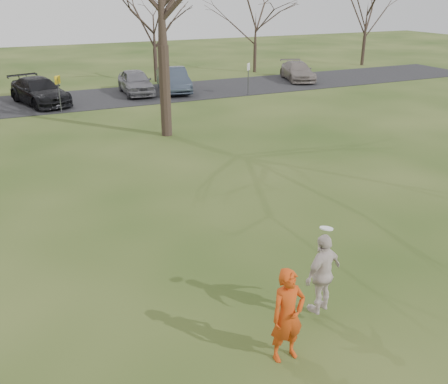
{
  "coord_description": "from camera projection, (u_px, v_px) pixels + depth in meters",
  "views": [
    {
      "loc": [
        -5.07,
        -7.07,
        6.55
      ],
      "look_at": [
        0.0,
        4.0,
        1.5
      ],
      "focal_mm": 39.38,
      "sensor_mm": 36.0,
      "label": 1
    }
  ],
  "objects": [
    {
      "name": "player_defender",
      "position": [
        288.0,
        315.0,
        9.08
      ],
      "size": [
        0.7,
        0.46,
        1.91
      ],
      "primitive_type": "imported",
      "rotation": [
        0.0,
        0.0,
        0.01
      ],
      "color": "#BF3D0F",
      "rests_on": "ground"
    },
    {
      "name": "car_7",
      "position": [
        298.0,
        71.0,
        37.56
      ],
      "size": [
        3.16,
        5.05,
        1.36
      ],
      "primitive_type": "imported",
      "rotation": [
        0.0,
        0.0,
        -0.29
      ],
      "color": "gray",
      "rests_on": "parking_strip"
    },
    {
      "name": "car_4",
      "position": [
        136.0,
        82.0,
        32.61
      ],
      "size": [
        2.15,
        4.75,
        1.58
      ],
      "primitive_type": "imported",
      "rotation": [
        0.0,
        0.0,
        -0.06
      ],
      "color": "slate",
      "rests_on": "parking_strip"
    },
    {
      "name": "parking_strip",
      "position": [
        87.0,
        99.0,
        31.38
      ],
      "size": [
        62.0,
        6.5,
        0.04
      ],
      "primitive_type": "cube",
      "color": "black",
      "rests_on": "ground"
    },
    {
      "name": "ground",
      "position": [
        303.0,
        323.0,
        10.4
      ],
      "size": [
        120.0,
        120.0,
        0.0
      ],
      "primitive_type": "plane",
      "color": "#1E380F",
      "rests_on": "ground"
    },
    {
      "name": "car_3",
      "position": [
        39.0,
        91.0,
        29.74
      ],
      "size": [
        3.66,
        5.76,
        1.55
      ],
      "primitive_type": "imported",
      "rotation": [
        0.0,
        0.0,
        0.3
      ],
      "color": "black",
      "rests_on": "parking_strip"
    },
    {
      "name": "catching_play",
      "position": [
        323.0,
        273.0,
        10.17
      ],
      "size": [
        1.14,
        0.74,
        2.02
      ],
      "color": "beige",
      "rests_on": "ground"
    },
    {
      "name": "sign_white",
      "position": [
        248.0,
        73.0,
        32.16
      ],
      "size": [
        0.35,
        0.35,
        2.08
      ],
      "color": "#47474C",
      "rests_on": "ground"
    },
    {
      "name": "small_tree_row",
      "position": [
        130.0,
        28.0,
        35.84
      ],
      "size": [
        55.0,
        5.9,
        8.5
      ],
      "color": "#352821",
      "rests_on": "ground"
    },
    {
      "name": "car_5",
      "position": [
        174.0,
        80.0,
        33.35
      ],
      "size": [
        2.4,
        5.03,
        1.59
      ],
      "primitive_type": "imported",
      "rotation": [
        0.0,
        0.0,
        -0.15
      ],
      "color": "#303948",
      "rests_on": "parking_strip"
    },
    {
      "name": "sign_yellow",
      "position": [
        58.0,
        87.0,
        27.55
      ],
      "size": [
        0.35,
        0.35,
        2.08
      ],
      "color": "#47474C",
      "rests_on": "ground"
    }
  ]
}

